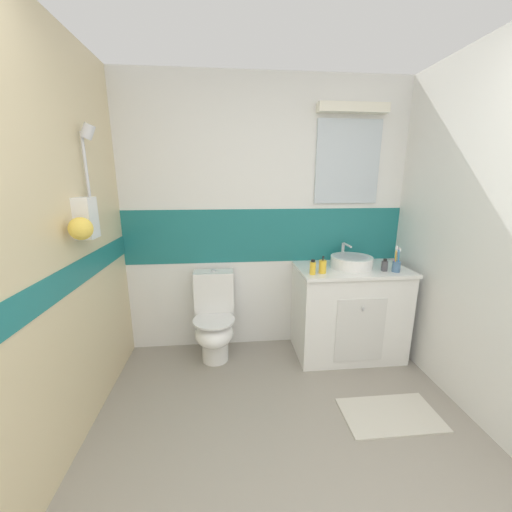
{
  "coord_description": "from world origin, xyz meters",
  "views": [
    {
      "loc": [
        -0.36,
        -0.4,
        1.61
      ],
      "look_at": [
        -0.14,
        1.95,
        1.02
      ],
      "focal_mm": 21.34,
      "sensor_mm": 36.0,
      "label": 1
    }
  ],
  "objects_px": {
    "toothbrush_cup": "(396,265)",
    "perfume_flask_small": "(385,265)",
    "lotion_bottle_short": "(313,267)",
    "sink_basin": "(351,261)",
    "soap_dispenser": "(323,267)",
    "toilet": "(214,320)"
  },
  "relations": [
    {
      "from": "toothbrush_cup",
      "to": "perfume_flask_small",
      "type": "xyz_separation_m",
      "value": [
        -0.09,
        0.03,
        -0.01
      ]
    },
    {
      "from": "toothbrush_cup",
      "to": "lotion_bottle_short",
      "type": "bearing_deg",
      "value": 179.96
    },
    {
      "from": "sink_basin",
      "to": "soap_dispenser",
      "type": "distance_m",
      "value": 0.34
    },
    {
      "from": "toothbrush_cup",
      "to": "soap_dispenser",
      "type": "relative_size",
      "value": 1.5
    },
    {
      "from": "toothbrush_cup",
      "to": "soap_dispenser",
      "type": "distance_m",
      "value": 0.63
    },
    {
      "from": "toothbrush_cup",
      "to": "perfume_flask_small",
      "type": "height_order",
      "value": "toothbrush_cup"
    },
    {
      "from": "perfume_flask_small",
      "to": "toothbrush_cup",
      "type": "bearing_deg",
      "value": -18.9
    },
    {
      "from": "sink_basin",
      "to": "toilet",
      "type": "height_order",
      "value": "sink_basin"
    },
    {
      "from": "toothbrush_cup",
      "to": "lotion_bottle_short",
      "type": "height_order",
      "value": "toothbrush_cup"
    },
    {
      "from": "sink_basin",
      "to": "toilet",
      "type": "relative_size",
      "value": 0.5
    },
    {
      "from": "soap_dispenser",
      "to": "toothbrush_cup",
      "type": "bearing_deg",
      "value": -2.52
    },
    {
      "from": "sink_basin",
      "to": "lotion_bottle_short",
      "type": "distance_m",
      "value": 0.43
    },
    {
      "from": "lotion_bottle_short",
      "to": "perfume_flask_small",
      "type": "xyz_separation_m",
      "value": [
        0.64,
        0.03,
        -0.01
      ]
    },
    {
      "from": "sink_basin",
      "to": "toothbrush_cup",
      "type": "distance_m",
      "value": 0.37
    },
    {
      "from": "toothbrush_cup",
      "to": "perfume_flask_small",
      "type": "bearing_deg",
      "value": 161.1
    },
    {
      "from": "toothbrush_cup",
      "to": "perfume_flask_small",
      "type": "relative_size",
      "value": 2.08
    },
    {
      "from": "sink_basin",
      "to": "perfume_flask_small",
      "type": "xyz_separation_m",
      "value": [
        0.24,
        -0.14,
        -0.0
      ]
    },
    {
      "from": "sink_basin",
      "to": "perfume_flask_small",
      "type": "bearing_deg",
      "value": -30.21
    },
    {
      "from": "soap_dispenser",
      "to": "perfume_flask_small",
      "type": "relative_size",
      "value": 1.38
    },
    {
      "from": "sink_basin",
      "to": "perfume_flask_small",
      "type": "height_order",
      "value": "sink_basin"
    },
    {
      "from": "toothbrush_cup",
      "to": "perfume_flask_small",
      "type": "distance_m",
      "value": 0.09
    },
    {
      "from": "lotion_bottle_short",
      "to": "sink_basin",
      "type": "bearing_deg",
      "value": 22.84
    }
  ]
}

